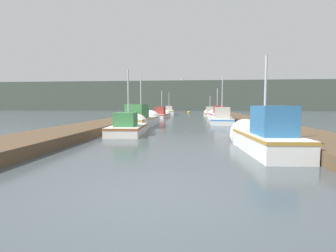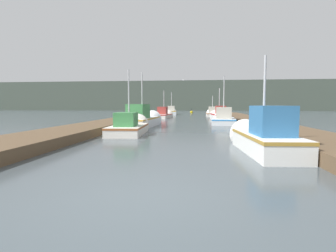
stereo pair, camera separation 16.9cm
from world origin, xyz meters
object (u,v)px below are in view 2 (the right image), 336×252
at_px(fishing_boat_4, 219,115).
at_px(fishing_boat_5, 164,115).
at_px(fishing_boat_0, 262,136).
at_px(fishing_boat_2, 143,119).
at_px(mooring_piling_1, 131,118).
at_px(channel_buoy, 192,112).
at_px(mooring_piling_2, 218,111).
at_px(mooring_piling_0, 149,115).
at_px(fishing_boat_3, 223,119).
at_px(seagull_lead, 183,80).
at_px(fishing_boat_7, 172,112).
at_px(fishing_boat_6, 212,113).
at_px(fishing_boat_1, 130,127).

distance_m(fishing_boat_4, fishing_boat_5, 7.41).
xyz_separation_m(fishing_boat_0, fishing_boat_2, (-6.22, 9.60, 0.02)).
bearing_deg(mooring_piling_1, channel_buoy, 82.23).
bearing_deg(fishing_boat_2, fishing_boat_4, 57.79).
bearing_deg(mooring_piling_2, mooring_piling_0, -116.94).
bearing_deg(fishing_boat_4, fishing_boat_3, -94.11).
bearing_deg(mooring_piling_1, seagull_lead, 63.28).
bearing_deg(mooring_piling_1, fishing_boat_0, -54.86).
bearing_deg(mooring_piling_2, seagull_lead, -107.05).
distance_m(fishing_boat_0, fishing_boat_4, 18.21).
distance_m(fishing_boat_4, seagull_lead, 5.21).
xyz_separation_m(fishing_boat_4, fishing_boat_7, (-6.33, 14.16, -0.01)).
bearing_deg(seagull_lead, fishing_boat_0, -83.11).
bearing_deg(fishing_boat_5, channel_buoy, 85.94).
height_order(fishing_boat_0, fishing_boat_5, fishing_boat_5).
distance_m(fishing_boat_6, channel_buoy, 12.15).
height_order(fishing_boat_2, fishing_boat_7, fishing_boat_2).
distance_m(fishing_boat_0, mooring_piling_2, 33.37).
bearing_deg(channel_buoy, mooring_piling_0, -99.54).
bearing_deg(channel_buoy, fishing_boat_7, -111.91).
bearing_deg(mooring_piling_0, mooring_piling_1, -91.64).
height_order(fishing_boat_6, seagull_lead, seagull_lead).
distance_m(channel_buoy, seagull_lead, 22.58).
distance_m(fishing_boat_6, seagull_lead, 11.70).
xyz_separation_m(fishing_boat_1, fishing_boat_4, (5.98, 13.11, 0.12)).
bearing_deg(mooring_piling_2, mooring_piling_1, -110.24).
distance_m(fishing_boat_0, fishing_boat_1, 7.88).
bearing_deg(fishing_boat_3, channel_buoy, 101.77).
height_order(fishing_boat_4, seagull_lead, seagull_lead).
distance_m(mooring_piling_0, mooring_piling_1, 6.66).
bearing_deg(channel_buoy, fishing_boat_0, -85.22).
height_order(fishing_boat_1, mooring_piling_0, fishing_boat_1).
xyz_separation_m(fishing_boat_3, channel_buoy, (-3.30, 26.56, -0.24)).
xyz_separation_m(fishing_boat_3, fishing_boat_5, (-6.20, 8.93, -0.01)).
xyz_separation_m(fishing_boat_5, mooring_piling_0, (-0.94, -5.16, 0.20)).
height_order(fishing_boat_7, channel_buoy, fishing_boat_7).
bearing_deg(fishing_boat_6, fishing_boat_3, -88.83).
distance_m(fishing_boat_3, channel_buoy, 26.76).
relative_size(fishing_boat_1, fishing_boat_4, 0.85).
distance_m(fishing_boat_4, mooring_piling_1, 10.67).
xyz_separation_m(fishing_boat_7, mooring_piling_1, (-0.99, -21.92, 0.10)).
relative_size(fishing_boat_6, channel_buoy, 5.52).
xyz_separation_m(fishing_boat_7, seagull_lead, (2.64, -14.70, 3.64)).
xyz_separation_m(fishing_boat_2, fishing_boat_6, (6.05, 18.57, -0.16)).
height_order(fishing_boat_2, channel_buoy, fishing_boat_2).
height_order(mooring_piling_1, channel_buoy, mooring_piling_1).
distance_m(fishing_boat_6, fishing_boat_7, 7.49).
xyz_separation_m(fishing_boat_2, channel_buoy, (2.88, 30.29, -0.37)).
bearing_deg(fishing_boat_4, seagull_lead, -175.76).
relative_size(mooring_piling_1, mooring_piling_2, 1.08).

